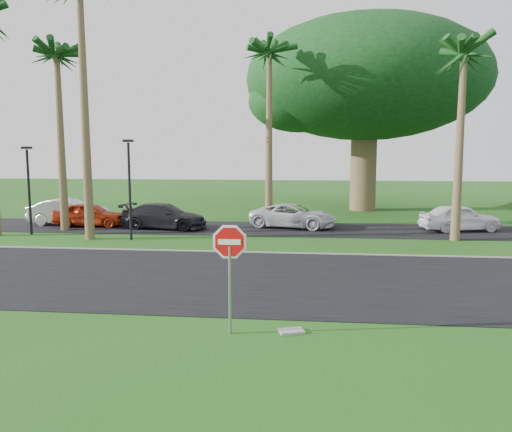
{
  "coord_description": "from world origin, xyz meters",
  "views": [
    {
      "loc": [
        2.22,
        -13.69,
        4.05
      ],
      "look_at": [
        0.36,
        3.86,
        1.8
      ],
      "focal_mm": 35.0,
      "sensor_mm": 36.0,
      "label": 1
    }
  ],
  "objects_px": {
    "car_dark": "(164,216)",
    "car_pickup": "(460,218)",
    "stop_sign_near": "(230,256)",
    "car_silver": "(70,212)",
    "car_minivan": "(293,216)",
    "car_red": "(90,215)"
  },
  "relations": [
    {
      "from": "car_pickup",
      "to": "stop_sign_near",
      "type": "bearing_deg",
      "value": 135.55
    },
    {
      "from": "car_red",
      "to": "car_minivan",
      "type": "relative_size",
      "value": 0.84
    },
    {
      "from": "stop_sign_near",
      "to": "car_minivan",
      "type": "xyz_separation_m",
      "value": [
        0.88,
        16.09,
        -1.13
      ]
    },
    {
      "from": "car_dark",
      "to": "car_pickup",
      "type": "relative_size",
      "value": 1.13
    },
    {
      "from": "car_silver",
      "to": "car_dark",
      "type": "xyz_separation_m",
      "value": [
        5.7,
        -0.81,
        -0.06
      ]
    },
    {
      "from": "car_red",
      "to": "car_minivan",
      "type": "distance_m",
      "value": 11.13
    },
    {
      "from": "car_silver",
      "to": "stop_sign_near",
      "type": "bearing_deg",
      "value": -145.56
    },
    {
      "from": "car_silver",
      "to": "car_pickup",
      "type": "height_order",
      "value": "car_silver"
    },
    {
      "from": "car_minivan",
      "to": "car_pickup",
      "type": "xyz_separation_m",
      "value": [
        8.63,
        -0.23,
        0.05
      ]
    },
    {
      "from": "car_minivan",
      "to": "stop_sign_near",
      "type": "bearing_deg",
      "value": -170.15
    },
    {
      "from": "stop_sign_near",
      "to": "car_red",
      "type": "distance_m",
      "value": 18.47
    },
    {
      "from": "car_silver",
      "to": "car_dark",
      "type": "height_order",
      "value": "car_silver"
    },
    {
      "from": "car_silver",
      "to": "car_red",
      "type": "xyz_separation_m",
      "value": [
        1.42,
        -0.48,
        -0.06
      ]
    },
    {
      "from": "car_minivan",
      "to": "car_pickup",
      "type": "bearing_deg",
      "value": -78.52
    },
    {
      "from": "stop_sign_near",
      "to": "car_pickup",
      "type": "xyz_separation_m",
      "value": [
        9.51,
        15.86,
        -1.08
      ]
    },
    {
      "from": "stop_sign_near",
      "to": "car_pickup",
      "type": "height_order",
      "value": "stop_sign_near"
    },
    {
      "from": "car_dark",
      "to": "car_silver",
      "type": "bearing_deg",
      "value": 89.32
    },
    {
      "from": "car_silver",
      "to": "car_red",
      "type": "distance_m",
      "value": 1.5
    },
    {
      "from": "stop_sign_near",
      "to": "car_silver",
      "type": "xyz_separation_m",
      "value": [
        -11.64,
        15.83,
        -1.05
      ]
    },
    {
      "from": "stop_sign_near",
      "to": "car_minivan",
      "type": "bearing_deg",
      "value": 86.85
    },
    {
      "from": "stop_sign_near",
      "to": "car_minivan",
      "type": "distance_m",
      "value": 16.15
    },
    {
      "from": "stop_sign_near",
      "to": "car_silver",
      "type": "height_order",
      "value": "stop_sign_near"
    }
  ]
}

